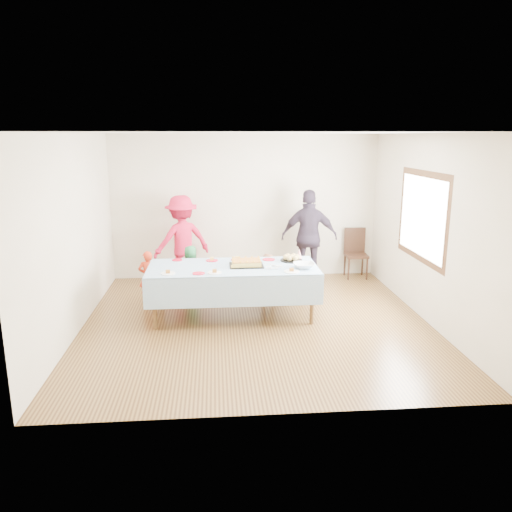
{
  "coord_description": "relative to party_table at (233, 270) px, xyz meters",
  "views": [
    {
      "loc": [
        -0.57,
        -6.86,
        2.67
      ],
      "look_at": [
        0.02,
        0.3,
        0.93
      ],
      "focal_mm": 35.0,
      "sensor_mm": 36.0,
      "label": 1
    }
  ],
  "objects": [
    {
      "name": "ground",
      "position": [
        0.33,
        -0.28,
        -0.72
      ],
      "size": [
        5.0,
        5.0,
        0.0
      ],
      "primitive_type": "plane",
      "color": "#412712",
      "rests_on": "ground"
    },
    {
      "name": "room_walls",
      "position": [
        0.38,
        -0.28,
        1.05
      ],
      "size": [
        5.04,
        5.04,
        2.72
      ],
      "color": "beige",
      "rests_on": "ground"
    },
    {
      "name": "party_table",
      "position": [
        0.0,
        0.0,
        0.0
      ],
      "size": [
        2.5,
        1.1,
        0.78
      ],
      "color": "brown",
      "rests_on": "ground"
    },
    {
      "name": "birthday_cake",
      "position": [
        0.2,
        0.01,
        0.1
      ],
      "size": [
        0.5,
        0.39,
        0.09
      ],
      "color": "black",
      "rests_on": "party_table"
    },
    {
      "name": "rolls_tray",
      "position": [
        0.91,
        0.25,
        0.1
      ],
      "size": [
        0.34,
        0.34,
        0.1
      ],
      "color": "black",
      "rests_on": "party_table"
    },
    {
      "name": "punch_bowl",
      "position": [
        1.03,
        -0.19,
        0.09
      ],
      "size": [
        0.31,
        0.31,
        0.08
      ],
      "primitive_type": "imported",
      "color": "silver",
      "rests_on": "party_table"
    },
    {
      "name": "party_hat",
      "position": [
        1.06,
        0.42,
        0.13
      ],
      "size": [
        0.09,
        0.09,
        0.15
      ],
      "primitive_type": "cone",
      "color": "white",
      "rests_on": "party_table"
    },
    {
      "name": "fork_pile",
      "position": [
        0.61,
        -0.21,
        0.09
      ],
      "size": [
        0.24,
        0.18,
        0.07
      ],
      "primitive_type": null,
      "color": "white",
      "rests_on": "party_table"
    },
    {
      "name": "plate_red_far_a",
      "position": [
        -0.85,
        0.43,
        0.06
      ],
      "size": [
        0.16,
        0.16,
        0.01
      ],
      "primitive_type": "cylinder",
      "color": "red",
      "rests_on": "party_table"
    },
    {
      "name": "plate_red_far_b",
      "position": [
        -0.31,
        0.35,
        0.06
      ],
      "size": [
        0.19,
        0.19,
        0.01
      ],
      "primitive_type": "cylinder",
      "color": "red",
      "rests_on": "party_table"
    },
    {
      "name": "plate_red_far_c",
      "position": [
        0.07,
        0.37,
        0.06
      ],
      "size": [
        0.18,
        0.18,
        0.01
      ],
      "primitive_type": "cylinder",
      "color": "red",
      "rests_on": "party_table"
    },
    {
      "name": "plate_red_far_d",
      "position": [
        0.57,
        0.34,
        0.06
      ],
      "size": [
        0.19,
        0.19,
        0.01
      ],
      "primitive_type": "cylinder",
      "color": "red",
      "rests_on": "party_table"
    },
    {
      "name": "plate_red_near",
      "position": [
        -0.49,
        -0.37,
        0.06
      ],
      "size": [
        0.18,
        0.18,
        0.01
      ],
      "primitive_type": "cylinder",
      "color": "red",
      "rests_on": "party_table"
    },
    {
      "name": "plate_white_left",
      "position": [
        -0.92,
        -0.34,
        0.06
      ],
      "size": [
        0.2,
        0.2,
        0.01
      ],
      "primitive_type": "cylinder",
      "color": "white",
      "rests_on": "party_table"
    },
    {
      "name": "plate_white_mid",
      "position": [
        -0.27,
        -0.36,
        0.06
      ],
      "size": [
        0.2,
        0.2,
        0.01
      ],
      "primitive_type": "cylinder",
      "color": "white",
      "rests_on": "party_table"
    },
    {
      "name": "plate_white_right",
      "position": [
        0.82,
        -0.39,
        0.06
      ],
      "size": [
        0.22,
        0.22,
        0.01
      ],
      "primitive_type": "cylinder",
      "color": "white",
      "rests_on": "party_table"
    },
    {
      "name": "dining_chair",
      "position": [
        2.43,
        2.0,
        -0.2
      ],
      "size": [
        0.42,
        0.42,
        0.94
      ],
      "rotation": [
        0.0,
        0.0,
        -0.04
      ],
      "color": "black",
      "rests_on": "ground"
    },
    {
      "name": "toddler_left",
      "position": [
        -1.35,
        0.77,
        -0.3
      ],
      "size": [
        0.34,
        0.25,
        0.86
      ],
      "primitive_type": "imported",
      "rotation": [
        0.0,
        0.0,
        3.28
      ],
      "color": "red",
      "rests_on": "ground"
    },
    {
      "name": "toddler_mid",
      "position": [
        -0.68,
        1.26,
        -0.31
      ],
      "size": [
        0.47,
        0.39,
        0.83
      ],
      "primitive_type": "imported",
      "rotation": [
        0.0,
        0.0,
        2.77
      ],
      "color": "#287843",
      "rests_on": "ground"
    },
    {
      "name": "toddler_right",
      "position": [
        0.57,
        0.62,
        -0.32
      ],
      "size": [
        0.47,
        0.42,
        0.81
      ],
      "primitive_type": "imported",
      "rotation": [
        0.0,
        0.0,
        2.82
      ],
      "color": "#B87A56",
      "rests_on": "ground"
    },
    {
      "name": "adult_left",
      "position": [
        -0.86,
        1.81,
        0.09
      ],
      "size": [
        1.21,
        0.98,
        1.63
      ],
      "primitive_type": "imported",
      "rotation": [
        0.0,
        0.0,
        3.56
      ],
      "color": "red",
      "rests_on": "ground"
    },
    {
      "name": "adult_right",
      "position": [
        1.46,
        1.65,
        0.14
      ],
      "size": [
        1.06,
        0.57,
        1.73
      ],
      "primitive_type": "imported",
      "rotation": [
        0.0,
        0.0,
        2.99
      ],
      "color": "#332838",
      "rests_on": "ground"
    }
  ]
}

